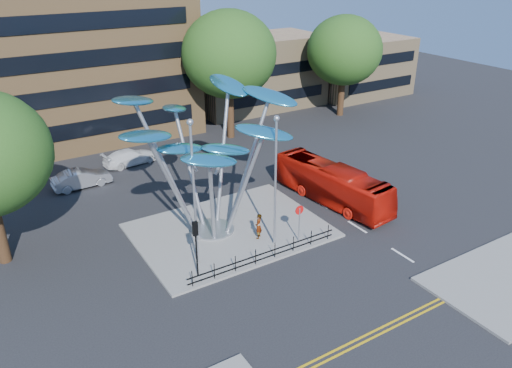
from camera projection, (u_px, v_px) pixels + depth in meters
ground at (296, 272)px, 28.59m from camera, size 120.00×120.00×0.00m
traffic_island at (230, 230)px, 32.70m from camera, size 12.00×9.00×0.15m
double_yellow_near at (369, 333)px, 23.97m from camera, size 40.00×0.12×0.01m
double_yellow_far at (374, 337)px, 23.74m from camera, size 40.00×0.12×0.01m
low_building_near at (257, 72)px, 57.63m from camera, size 15.00×8.00×8.00m
low_building_far at (359, 66)px, 62.98m from camera, size 12.00×8.00×7.00m
tree_right at (229, 55)px, 45.95m from camera, size 8.80×8.80×12.11m
tree_far at (344, 50)px, 53.02m from camera, size 8.00×8.00×10.81m
leaf_sculpture at (206, 132)px, 29.84m from camera, size 12.72×9.54×9.51m
street_lamp_left at (194, 183)px, 26.87m from camera, size 0.36×0.36×8.80m
street_lamp_right at (276, 171)px, 28.98m from camera, size 0.36×0.36×8.30m
traffic_light_island at (196, 237)px, 27.02m from camera, size 0.28×0.18×3.42m
no_entry_sign_island at (299, 217)px, 30.71m from camera, size 0.60×0.10×2.45m
pedestrian_railing_front at (265, 255)px, 29.19m from camera, size 10.00×0.06×1.00m
red_bus at (332, 184)px, 36.12m from camera, size 3.50×10.26×2.80m
pedestrian at (258, 226)px, 31.37m from camera, size 0.72×0.71×1.67m
parked_car_left at (4, 178)px, 38.57m from camera, size 4.59×2.38×1.49m
parked_car_mid at (81, 178)px, 38.58m from camera, size 4.49×1.74×1.46m
parked_car_right at (130, 157)px, 42.77m from camera, size 4.79×2.49×1.33m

